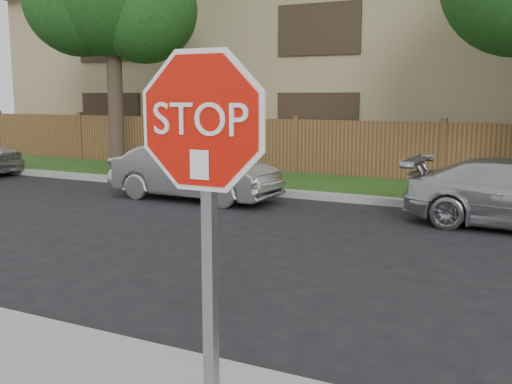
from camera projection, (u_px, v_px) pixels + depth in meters
The scene contains 7 objects.
ground at pixel (195, 363), 5.14m from camera, with size 90.00×90.00×0.00m, color black.
far_curb at pixel (412, 203), 12.28m from camera, with size 70.00×0.30×0.15m, color gray.
grass_strip at pixel (428, 193), 13.73m from camera, with size 70.00×3.00×0.12m, color #1E4714.
fence at pixel (443, 154), 15.02m from camera, with size 70.00×0.12×1.60m, color #52301D.
apartment_building at pixel (478, 56), 19.50m from camera, with size 35.20×9.20×7.20m.
stop_sign at pixel (204, 183), 3.07m from camera, with size 1.01×0.13×2.55m.
sedan_left at pixel (195, 171), 13.05m from camera, with size 1.33×3.80×1.25m, color #9C9CA0.
Camera 1 is at (2.68, -4.06, 2.28)m, focal length 42.00 mm.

